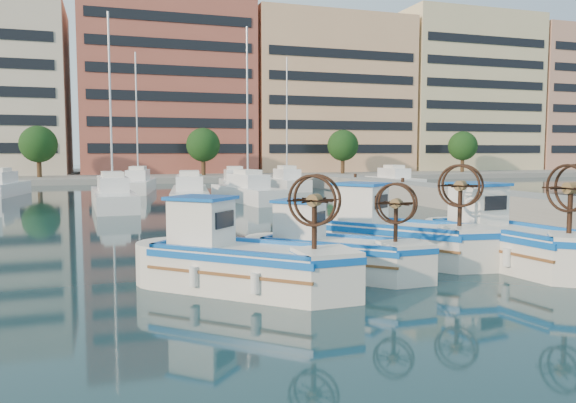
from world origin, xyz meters
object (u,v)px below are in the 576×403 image
object	(u,v)px
fishing_boat_b	(332,249)
fishing_boat_c	(393,234)
fishing_boat_a	(239,258)
fishing_boat_d	(506,238)

from	to	relation	value
fishing_boat_b	fishing_boat_c	size ratio (longest dim) A/B	0.82
fishing_boat_a	fishing_boat_d	bearing A→B (deg)	-43.77
fishing_boat_d	fishing_boat_a	bearing A→B (deg)	175.66
fishing_boat_b	fishing_boat_d	size ratio (longest dim) A/B	0.80
fishing_boat_b	fishing_boat_d	distance (m)	5.30
fishing_boat_a	fishing_boat_c	world-z (taller)	fishing_boat_c
fishing_boat_a	fishing_boat_b	world-z (taller)	fishing_boat_a
fishing_boat_a	fishing_boat_d	xyz separation A→B (m)	(8.02, 0.51, 0.05)
fishing_boat_a	fishing_boat_c	xyz separation A→B (m)	(5.33, 2.28, 0.04)
fishing_boat_c	fishing_boat_a	bearing A→B (deg)	166.05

